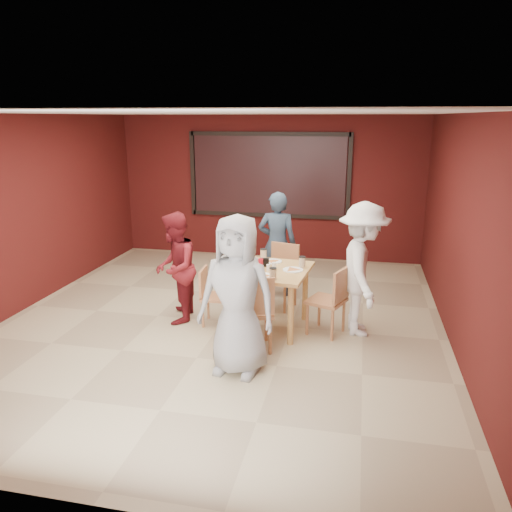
% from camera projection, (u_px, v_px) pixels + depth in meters
% --- Properties ---
extents(floor, '(7.00, 7.00, 0.00)m').
position_uv_depth(floor, '(222.00, 321.00, 6.96)').
color(floor, tan).
rests_on(floor, ground).
extents(window_blinds, '(3.00, 0.02, 1.50)m').
position_uv_depth(window_blinds, '(268.00, 175.00, 9.76)').
color(window_blinds, black).
extents(dining_table, '(1.15, 1.15, 0.98)m').
position_uv_depth(dining_table, '(268.00, 276.00, 6.58)').
color(dining_table, tan).
rests_on(dining_table, floor).
extents(chair_front, '(0.59, 0.59, 0.97)m').
position_uv_depth(chair_front, '(253.00, 309.00, 5.93)').
color(chair_front, '#BE7249').
rests_on(chair_front, floor).
extents(chair_back, '(0.57, 0.57, 0.94)m').
position_uv_depth(chair_back, '(281.00, 272.00, 7.42)').
color(chair_back, '#BE7249').
rests_on(chair_back, floor).
extents(chair_left, '(0.40, 0.40, 0.79)m').
position_uv_depth(chair_left, '(211.00, 293.00, 6.78)').
color(chair_left, '#BE7249').
rests_on(chair_left, floor).
extents(chair_right, '(0.57, 0.57, 0.91)m').
position_uv_depth(chair_right, '(332.00, 297.00, 6.41)').
color(chair_right, '#BE7249').
rests_on(chair_right, floor).
extents(diner_front, '(0.94, 0.68, 1.78)m').
position_uv_depth(diner_front, '(237.00, 296.00, 5.38)').
color(diner_front, '#9E9E9E').
rests_on(diner_front, floor).
extents(diner_back, '(0.61, 0.41, 1.66)m').
position_uv_depth(diner_back, '(277.00, 244.00, 7.83)').
color(diner_back, '#304256').
rests_on(diner_back, floor).
extents(diner_left, '(0.71, 0.84, 1.53)m').
position_uv_depth(diner_left, '(175.00, 268.00, 6.80)').
color(diner_left, maroon).
rests_on(diner_left, floor).
extents(diner_right, '(0.78, 1.20, 1.74)m').
position_uv_depth(diner_right, '(363.00, 269.00, 6.38)').
color(diner_right, white).
rests_on(diner_right, floor).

